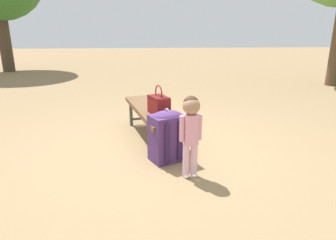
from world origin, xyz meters
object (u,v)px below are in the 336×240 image
at_px(park_bench, 151,112).
at_px(backpack_large, 167,135).
at_px(handbag, 159,104).
at_px(backpack_small, 181,139).
at_px(child_standing, 191,124).

xyz_separation_m(park_bench, backpack_large, (0.67, 0.17, -0.08)).
relative_size(handbag, backpack_small, 1.31).
bearing_deg(child_standing, backpack_large, -153.39).
distance_m(park_bench, child_standing, 1.17).
xyz_separation_m(handbag, backpack_small, (0.11, 0.28, -0.44)).
xyz_separation_m(park_bench, child_standing, (1.09, 0.38, 0.18)).
bearing_deg(backpack_small, child_standing, 0.75).
xyz_separation_m(handbag, child_standing, (0.82, 0.29, -0.01)).
height_order(child_standing, backpack_large, child_standing).
bearing_deg(child_standing, backpack_small, -179.25).
height_order(backpack_large, backpack_small, backpack_large).
bearing_deg(park_bench, backpack_small, 43.60).
bearing_deg(backpack_large, child_standing, 26.61).
relative_size(handbag, backpack_large, 0.58).
relative_size(backpack_large, backpack_small, 2.25).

